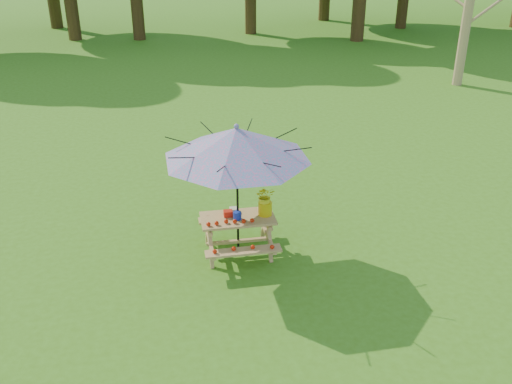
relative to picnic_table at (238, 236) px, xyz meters
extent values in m
cylinder|color=#977852|center=(8.83, 9.20, 2.16)|extent=(0.41, 0.41, 4.98)
cube|color=#AC804E|center=(0.00, 0.00, 0.32)|extent=(1.20, 0.62, 0.04)
cube|color=#AC804E|center=(0.00, -0.55, 0.03)|extent=(1.20, 0.22, 0.04)
cube|color=#AC804E|center=(0.00, 0.55, 0.03)|extent=(1.20, 0.22, 0.04)
cylinder|color=black|center=(0.00, 0.00, 0.80)|extent=(0.04, 0.04, 2.25)
cone|color=teal|center=(0.00, 0.00, 1.62)|extent=(3.05, 3.05, 0.50)
sphere|color=teal|center=(0.00, 0.00, 1.90)|extent=(0.08, 0.08, 0.08)
cube|color=red|center=(-0.15, 0.07, 0.39)|extent=(0.14, 0.12, 0.10)
cylinder|color=#162CB8|center=(-0.02, -0.06, 0.41)|extent=(0.13, 0.13, 0.13)
cube|color=beige|center=(-0.04, 0.21, 0.38)|extent=(0.13, 0.13, 0.07)
cylinder|color=#D8B80B|center=(0.45, 0.02, 0.46)|extent=(0.23, 0.23, 0.23)
imported|color=yellow|center=(0.45, 0.02, 0.68)|extent=(0.32, 0.28, 0.34)
camera|label=1|loc=(-1.17, -8.06, 4.73)|focal=40.00mm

